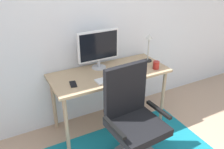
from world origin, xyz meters
TOP-DOWN VIEW (x-y plane):
  - wall_back at (0.00, 2.20)m, footprint 6.00×0.10m
  - desk at (0.24, 1.82)m, footprint 1.43×0.62m
  - monitor at (0.18, 1.99)m, footprint 0.52×0.18m
  - keyboard at (0.20, 1.64)m, footprint 0.43×0.13m
  - computer_mouse at (0.49, 1.66)m, footprint 0.06×0.10m
  - coffee_cup at (0.79, 1.64)m, footprint 0.08×0.08m
  - cell_phone at (-0.25, 1.73)m, footprint 0.09×0.15m
  - desk_lamp at (0.84, 1.88)m, footprint 0.11×0.11m
  - office_chair at (0.17, 1.16)m, footprint 0.61×0.54m

SIDE VIEW (x-z plane):
  - office_chair at x=0.17m, z-range -0.09..0.99m
  - desk at x=0.24m, z-range 0.30..1.07m
  - cell_phone at x=-0.25m, z-range 0.77..0.78m
  - keyboard at x=0.20m, z-range 0.77..0.79m
  - computer_mouse at x=0.49m, z-range 0.77..0.80m
  - coffee_cup at x=0.79m, z-range 0.77..0.86m
  - desk_lamp at x=0.84m, z-range 0.82..1.19m
  - monitor at x=0.18m, z-range 0.80..1.28m
  - wall_back at x=0.00m, z-range 0.00..2.60m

